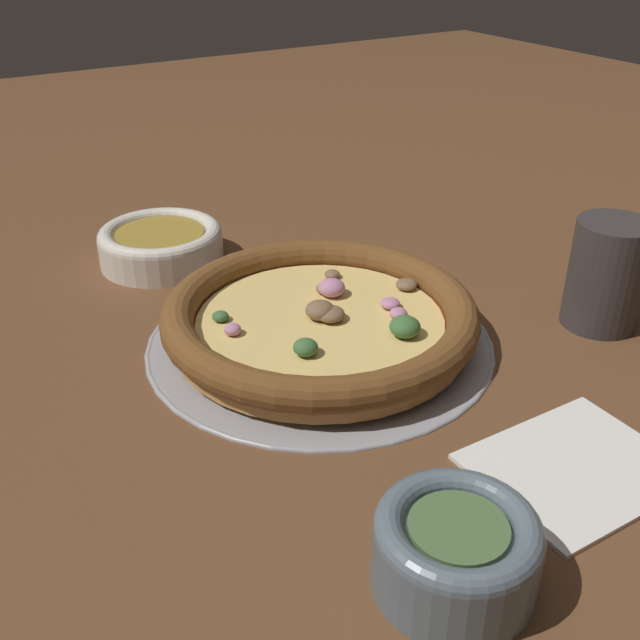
# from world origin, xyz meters

# --- Properties ---
(ground_plane) EXTENTS (3.00, 3.00, 0.00)m
(ground_plane) POSITION_xyz_m (0.00, 0.00, 0.00)
(ground_plane) COLOR brown
(pizza_tray) EXTENTS (0.35, 0.35, 0.01)m
(pizza_tray) POSITION_xyz_m (0.00, 0.00, 0.00)
(pizza_tray) COLOR #9E9EA3
(pizza_tray) RESTS_ON ground_plane
(pizza) EXTENTS (0.32, 0.32, 0.04)m
(pizza) POSITION_xyz_m (0.00, -0.00, 0.03)
(pizza) COLOR #BC7F42
(pizza) RESTS_ON pizza_tray
(bowl_near) EXTENTS (0.15, 0.15, 0.05)m
(bowl_near) POSITION_xyz_m (-0.07, 0.27, 0.02)
(bowl_near) COLOR silver
(bowl_near) RESTS_ON ground_plane
(bowl_far) EXTENTS (0.11, 0.11, 0.06)m
(bowl_far) POSITION_xyz_m (-0.09, -0.31, 0.03)
(bowl_far) COLOR slate
(bowl_far) RESTS_ON ground_plane
(drinking_cup) EXTENTS (0.08, 0.08, 0.11)m
(drinking_cup) POSITION_xyz_m (0.27, -0.12, 0.06)
(drinking_cup) COLOR #383333
(drinking_cup) RESTS_ON ground_plane
(napkin) EXTENTS (0.16, 0.13, 0.01)m
(napkin) POSITION_xyz_m (0.07, -0.27, 0.00)
(napkin) COLOR white
(napkin) RESTS_ON ground_plane
(fork) EXTENTS (0.18, 0.02, 0.00)m
(fork) POSITION_xyz_m (0.05, -0.30, 0.00)
(fork) COLOR #B7B7BC
(fork) RESTS_ON ground_plane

